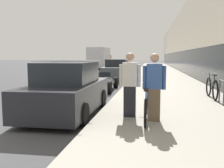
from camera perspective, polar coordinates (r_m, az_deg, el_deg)
sidewalk_slab at (r=25.18m, az=10.83°, el=2.32°), size 4.77×70.00×0.10m
storefront_facade at (r=34.17m, az=23.19°, el=8.80°), size 10.01×70.00×7.08m
tandem_bicycle at (r=6.91m, az=7.84°, el=-4.44°), size 0.52×2.87×0.87m
person_rider at (r=6.46m, az=9.59°, el=-0.75°), size 0.59×0.23×1.74m
person_bystander at (r=6.86m, az=4.10°, el=-0.18°), size 0.60×0.23×1.76m
bike_rack_hoop at (r=9.49m, az=23.80°, el=-1.14°), size 0.05×0.60×0.84m
cruiser_bike_nearest at (r=10.67m, az=21.84°, el=-0.84°), size 0.52×1.89×0.99m
parked_sedan_curbside at (r=7.73m, az=-10.09°, el=-1.54°), size 1.86×4.12×1.65m
vintage_roadster_curbside at (r=13.01m, az=-3.05°, el=0.29°), size 1.70×4.04×0.92m
parked_sedan_far at (r=19.14m, az=1.20°, el=3.17°), size 1.83×4.56×1.55m
moving_truck at (r=35.69m, az=-2.79°, el=5.90°), size 2.45×6.81×2.97m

